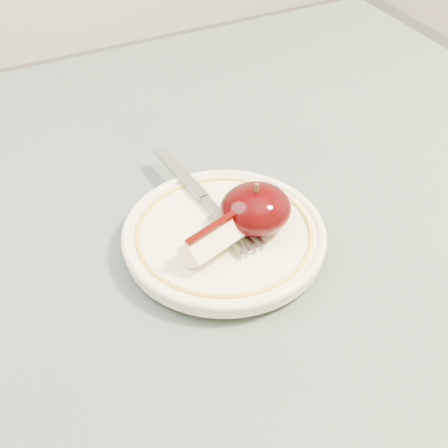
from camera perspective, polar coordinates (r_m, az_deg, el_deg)
name	(u,v)px	position (r m, az deg, el deg)	size (l,w,h in m)	color
table	(245,313)	(0.64, 1.92, -8.09)	(0.90, 0.90, 0.75)	brown
plate	(224,235)	(0.57, 0.00, -1.05)	(0.19, 0.19, 0.02)	beige
apple_half	(256,209)	(0.56, 2.91, 1.41)	(0.07, 0.06, 0.05)	black
apple_wedge	(217,238)	(0.54, -0.67, -1.26)	(0.07, 0.05, 0.03)	#FCEBBA
fork	(205,199)	(0.60, -1.77, 2.32)	(0.04, 0.18, 0.00)	gray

